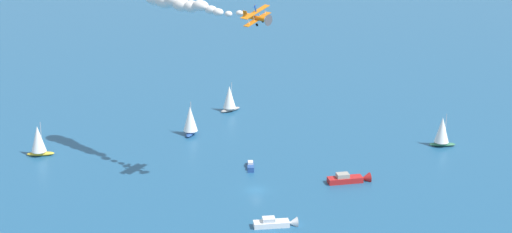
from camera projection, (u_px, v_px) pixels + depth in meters
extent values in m
plane|color=#1E517A|center=(256.00, 190.00, 179.01)|extent=(2000.00, 2000.00, 0.00)
cube|color=#23478C|center=(251.00, 166.00, 191.44)|extent=(4.37, 4.24, 0.74)
cone|color=#23478C|center=(251.00, 170.00, 188.76)|extent=(1.87, 1.88, 1.48)
cube|color=silver|center=(250.00, 162.00, 191.56)|extent=(1.99, 1.97, 0.55)
ellipsoid|color=#23478C|center=(191.00, 133.00, 212.48)|extent=(6.64, 4.96, 0.93)
cylinder|color=#B2B2B7|center=(191.00, 116.00, 211.58)|extent=(0.14, 0.14, 7.61)
cone|color=white|center=(190.00, 119.00, 210.93)|extent=(4.98, 4.98, 6.47)
cube|color=#B21E1E|center=(345.00, 180.00, 182.92)|extent=(7.66, 6.60, 1.23)
cone|color=#B21E1E|center=(366.00, 178.00, 183.81)|extent=(3.06, 3.16, 2.47)
cube|color=gray|center=(343.00, 175.00, 182.46)|extent=(3.35, 3.20, 0.93)
ellipsoid|color=gold|center=(41.00, 154.00, 198.40)|extent=(6.01, 5.71, 0.91)
cylinder|color=#B2B2B7|center=(41.00, 137.00, 197.11)|extent=(0.14, 0.14, 7.46)
cone|color=white|center=(38.00, 139.00, 197.15)|extent=(5.04, 5.04, 6.34)
ellipsoid|color=#9E9993|center=(230.00, 109.00, 230.48)|extent=(6.55, 2.76, 0.89)
cylinder|color=#B2B2B7|center=(232.00, 95.00, 229.46)|extent=(0.14, 0.14, 7.30)
cone|color=white|center=(229.00, 97.00, 229.10)|extent=(4.00, 4.00, 6.20)
ellipsoid|color=#33704C|center=(442.00, 144.00, 204.42)|extent=(5.62, 6.06, 0.91)
cylinder|color=#B2B2B7|center=(446.00, 128.00, 203.08)|extent=(0.14, 0.14, 7.44)
cone|color=white|center=(442.00, 130.00, 203.20)|extent=(5.02, 5.02, 6.32)
cube|color=white|center=(271.00, 224.00, 162.23)|extent=(6.76, 6.24, 1.12)
cone|color=white|center=(293.00, 223.00, 162.77)|extent=(2.81, 2.86, 2.23)
cube|color=silver|center=(269.00, 220.00, 161.85)|extent=(3.02, 2.95, 0.84)
cylinder|color=orange|center=(256.00, 18.00, 166.94)|extent=(1.10, 6.40, 1.09)
cylinder|color=white|center=(267.00, 20.00, 165.12)|extent=(1.23, 0.60, 1.23)
cylinder|color=#4C4C51|center=(269.00, 20.00, 164.85)|extent=(2.80, 0.05, 2.80)
cube|color=orange|center=(257.00, 19.00, 166.88)|extent=(7.01, 1.31, 1.90)
cube|color=orange|center=(256.00, 12.00, 166.10)|extent=(7.01, 1.31, 1.90)
cylinder|color=white|center=(265.00, 11.00, 168.02)|extent=(0.50, 0.10, 1.59)
cylinder|color=white|center=(260.00, 14.00, 167.04)|extent=(0.50, 0.10, 1.59)
cylinder|color=white|center=(254.00, 17.00, 165.94)|extent=(0.50, 0.10, 1.59)
cylinder|color=white|center=(249.00, 21.00, 164.96)|extent=(0.50, 0.10, 1.59)
cube|color=orange|center=(245.00, 13.00, 168.47)|extent=(0.40, 1.10, 1.19)
cube|color=orange|center=(246.00, 16.00, 168.73)|extent=(2.44, 0.90, 0.70)
cylinder|color=black|center=(263.00, 21.00, 167.47)|extent=(0.27, 0.60, 0.61)
cylinder|color=black|center=(257.00, 25.00, 166.38)|extent=(0.27, 0.60, 0.61)
cylinder|color=#262628|center=(256.00, 10.00, 165.88)|extent=(0.30, 0.08, 0.89)
cylinder|color=#1E4CB2|center=(256.00, 10.00, 165.94)|extent=(0.32, 0.13, 0.79)
cylinder|color=#1E4CB2|center=(255.00, 10.00, 165.82)|extent=(0.32, 0.13, 0.79)
cube|color=#1E4CB2|center=(255.00, 7.00, 165.56)|extent=(0.46, 0.20, 0.59)
sphere|color=brown|center=(255.00, 5.00, 165.38)|extent=(0.21, 0.21, 0.21)
cylinder|color=#1E4CB2|center=(256.00, 5.00, 165.79)|extent=(0.58, 0.09, 0.23)
cylinder|color=#1E4CB2|center=(254.00, 7.00, 165.23)|extent=(0.58, 0.09, 0.23)
ellipsoid|color=silver|center=(240.00, 13.00, 169.82)|extent=(1.49, 1.74, 1.35)
ellipsoid|color=silver|center=(228.00, 14.00, 171.54)|extent=(1.62, 1.71, 1.47)
ellipsoid|color=silver|center=(218.00, 12.00, 173.21)|extent=(2.18, 2.62, 1.98)
ellipsoid|color=silver|center=(211.00, 10.00, 175.53)|extent=(2.41, 3.09, 2.18)
ellipsoid|color=silver|center=(200.00, 6.00, 176.89)|extent=(3.11, 4.27, 2.82)
ellipsoid|color=silver|center=(191.00, 6.00, 178.86)|extent=(3.52, 3.99, 3.19)
ellipsoid|color=silver|center=(182.00, 5.00, 180.52)|extent=(3.83, 4.73, 3.47)
ellipsoid|color=silver|center=(174.00, 0.00, 182.35)|extent=(4.22, 5.44, 3.83)
ellipsoid|color=silver|center=(165.00, 0.00, 184.29)|extent=(4.83, 5.54, 4.38)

